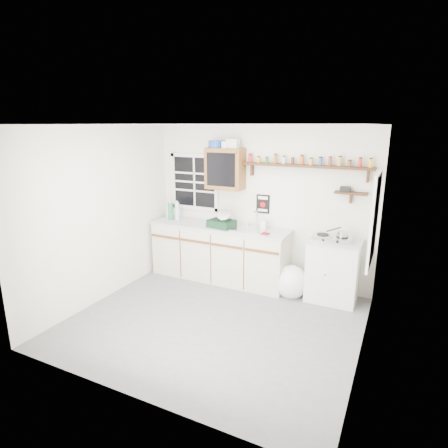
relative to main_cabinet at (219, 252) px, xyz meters
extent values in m
cube|color=#58595B|center=(0.58, -1.30, -0.47)|extent=(3.60, 3.20, 0.02)
cube|color=silver|center=(0.58, -1.30, 2.05)|extent=(3.60, 3.20, 0.02)
cube|color=silver|center=(-1.23, -1.30, 0.79)|extent=(0.02, 3.20, 2.50)
cube|color=silver|center=(2.40, -1.30, 0.79)|extent=(0.02, 3.20, 2.50)
cube|color=silver|center=(0.58, 0.31, 0.79)|extent=(3.60, 0.02, 2.50)
cube|color=silver|center=(0.58, -2.91, 0.79)|extent=(3.60, 0.02, 2.50)
cube|color=beige|center=(0.00, 0.00, -0.02)|extent=(2.27, 0.60, 0.88)
cube|color=#A6A9AE|center=(0.00, 0.00, 0.44)|extent=(2.31, 0.62, 0.04)
cube|color=brown|center=(-0.85, -0.31, 0.24)|extent=(0.53, 0.02, 0.03)
cube|color=brown|center=(-0.28, -0.31, 0.24)|extent=(0.53, 0.02, 0.03)
cube|color=brown|center=(0.28, -0.31, 0.24)|extent=(0.53, 0.02, 0.03)
cube|color=brown|center=(0.85, -0.31, 0.24)|extent=(0.53, 0.02, 0.03)
cube|color=silver|center=(1.83, 0.03, -0.02)|extent=(0.70, 0.55, 0.88)
cube|color=#A6A9AE|center=(1.83, 0.03, 0.43)|extent=(0.73, 0.57, 0.03)
cube|color=#BABBBF|center=(0.53, 0.00, 0.46)|extent=(0.52, 0.44, 0.03)
cylinder|color=#BABBBF|center=(0.58, 0.16, 0.60)|extent=(0.02, 0.02, 0.28)
cylinder|color=#BABBBF|center=(0.58, 0.10, 0.73)|extent=(0.02, 0.14, 0.02)
cube|color=brown|center=(0.03, 0.15, 1.36)|extent=(0.60, 0.30, 0.65)
cube|color=black|center=(0.03, -0.01, 1.36)|extent=(0.48, 0.02, 0.52)
cylinder|color=#164395|center=(-0.13, 0.15, 1.74)|extent=(0.24, 0.24, 0.11)
cube|color=silver|center=(0.17, 0.15, 1.76)|extent=(0.18, 0.15, 0.14)
cylinder|color=silver|center=(0.06, 0.10, 1.74)|extent=(0.12, 0.12, 0.10)
cube|color=black|center=(1.31, 0.21, 1.46)|extent=(1.91, 0.18, 0.04)
cube|color=black|center=(0.45, 0.25, 1.36)|extent=(0.03, 0.10, 0.18)
cube|color=black|center=(2.17, 0.25, 1.36)|extent=(0.03, 0.10, 0.18)
cylinder|color=red|center=(0.43, 0.21, 1.53)|extent=(0.06, 0.06, 0.12)
cylinder|color=black|center=(0.43, 0.21, 1.60)|extent=(0.05, 0.05, 0.02)
cylinder|color=gold|center=(0.57, 0.21, 1.52)|extent=(0.05, 0.05, 0.08)
cylinder|color=black|center=(0.57, 0.21, 1.57)|extent=(0.04, 0.04, 0.02)
cylinder|color=#267226|center=(0.70, 0.21, 1.52)|extent=(0.05, 0.05, 0.08)
cylinder|color=black|center=(0.70, 0.21, 1.56)|extent=(0.04, 0.04, 0.02)
cylinder|color=#99591E|center=(0.84, 0.21, 1.54)|extent=(0.06, 0.06, 0.13)
cylinder|color=black|center=(0.84, 0.21, 1.61)|extent=(0.05, 0.05, 0.02)
cylinder|color=silver|center=(0.97, 0.21, 1.53)|extent=(0.05, 0.05, 0.10)
cylinder|color=black|center=(0.97, 0.21, 1.59)|extent=(0.05, 0.05, 0.02)
cylinder|color=#4C2614|center=(1.11, 0.21, 1.52)|extent=(0.05, 0.05, 0.08)
cylinder|color=black|center=(1.11, 0.21, 1.57)|extent=(0.05, 0.05, 0.02)
cylinder|color=#B24C19|center=(1.24, 0.21, 1.54)|extent=(0.06, 0.06, 0.13)
cylinder|color=black|center=(1.24, 0.21, 1.61)|extent=(0.05, 0.05, 0.02)
cylinder|color=gold|center=(1.38, 0.21, 1.52)|extent=(0.05, 0.05, 0.09)
cylinder|color=black|center=(1.38, 0.21, 1.57)|extent=(0.05, 0.05, 0.02)
cylinder|color=#334C8C|center=(1.51, 0.21, 1.53)|extent=(0.06, 0.06, 0.11)
cylinder|color=black|center=(1.51, 0.21, 1.59)|extent=(0.05, 0.05, 0.02)
cylinder|color=maroon|center=(1.65, 0.21, 1.53)|extent=(0.05, 0.05, 0.12)
cylinder|color=black|center=(1.65, 0.21, 1.60)|extent=(0.04, 0.04, 0.02)
cylinder|color=#BF8C3F|center=(1.78, 0.21, 1.54)|extent=(0.06, 0.06, 0.13)
cylinder|color=black|center=(1.78, 0.21, 1.61)|extent=(0.05, 0.05, 0.02)
cylinder|color=brown|center=(1.92, 0.21, 1.52)|extent=(0.05, 0.05, 0.08)
cylinder|color=black|center=(1.92, 0.21, 1.57)|extent=(0.05, 0.05, 0.02)
cylinder|color=red|center=(2.05, 0.21, 1.54)|extent=(0.05, 0.05, 0.12)
cylinder|color=black|center=(2.05, 0.21, 1.60)|extent=(0.04, 0.04, 0.02)
cylinder|color=gold|center=(2.19, 0.21, 1.53)|extent=(0.05, 0.05, 0.12)
cylinder|color=black|center=(2.19, 0.21, 1.60)|extent=(0.04, 0.04, 0.02)
cube|color=black|center=(1.96, 0.22, 1.11)|extent=(0.45, 0.15, 0.03)
cube|color=black|center=(1.96, 0.26, 1.03)|extent=(0.03, 0.08, 0.14)
cube|color=black|center=(1.88, 0.22, 1.16)|extent=(0.14, 0.10, 0.07)
cube|color=black|center=(0.63, 0.29, 0.82)|extent=(0.22, 0.01, 0.30)
cube|color=white|center=(0.63, 0.28, 0.92)|extent=(0.16, 0.00, 0.05)
cylinder|color=#A50C0C|center=(0.63, 0.28, 0.81)|extent=(0.09, 0.01, 0.09)
cube|color=white|center=(0.63, 0.28, 0.72)|extent=(0.16, 0.00, 0.04)
cube|color=black|center=(-0.62, 0.29, 1.09)|extent=(0.85, 0.02, 0.90)
cube|color=silver|center=(-0.62, 0.29, 1.09)|extent=(0.93, 0.03, 0.98)
cube|color=black|center=(2.37, -0.75, 0.99)|extent=(0.02, 0.70, 1.00)
cube|color=silver|center=(2.37, -0.75, 0.99)|extent=(0.03, 0.78, 1.08)
cylinder|color=silver|center=(-1.01, 0.04, 0.58)|extent=(0.09, 0.09, 0.25)
cylinder|color=silver|center=(-1.01, 0.04, 0.73)|extent=(0.05, 0.05, 0.03)
cylinder|color=#287844|center=(-0.93, -0.01, 0.60)|extent=(0.09, 0.09, 0.29)
cylinder|color=silver|center=(-0.93, -0.01, 0.77)|extent=(0.05, 0.05, 0.03)
cylinder|color=silver|center=(-0.81, 0.02, 0.61)|extent=(0.08, 0.08, 0.30)
cylinder|color=silver|center=(-0.81, 0.02, 0.77)|extent=(0.04, 0.04, 0.03)
cube|color=black|center=(0.08, -0.08, 0.52)|extent=(0.44, 0.36, 0.12)
cylinder|color=#BABBBF|center=(0.13, -0.08, 0.64)|extent=(0.26, 0.28, 0.24)
imported|color=white|center=(0.73, 0.11, 0.56)|extent=(0.09, 0.09, 0.20)
cube|color=maroon|center=(0.83, -0.15, 0.47)|extent=(0.15, 0.14, 0.02)
cube|color=#BABBBF|center=(1.79, 0.01, 0.48)|extent=(0.56, 0.33, 0.07)
cylinder|color=black|center=(1.66, 0.01, 0.52)|extent=(0.16, 0.16, 0.01)
cylinder|color=black|center=(1.93, 0.01, 0.52)|extent=(0.16, 0.16, 0.01)
cylinder|color=#BABBBF|center=(1.93, 0.01, 0.56)|extent=(0.14, 0.14, 0.09)
cylinder|color=black|center=(1.79, 0.07, 0.59)|extent=(0.23, 0.18, 0.14)
ellipsoid|color=white|center=(1.26, -0.12, -0.24)|extent=(0.46, 0.41, 0.48)
cone|color=white|center=(1.28, -0.12, -0.03)|extent=(0.13, 0.13, 0.13)
camera|label=1|loc=(2.64, -5.22, 2.03)|focal=30.00mm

